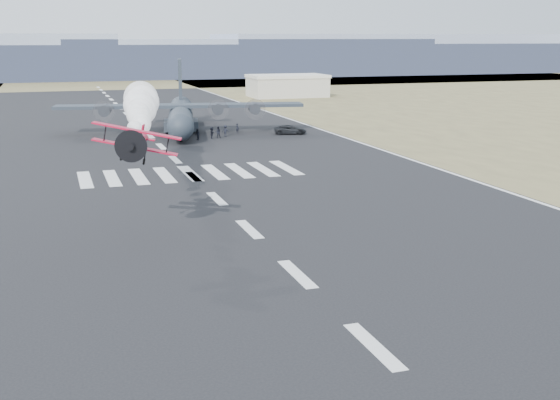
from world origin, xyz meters
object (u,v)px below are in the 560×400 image
aerobatic_biplane (137,141)px  crew_h (218,132)px  crew_b (197,135)px  crew_f (212,133)px  transport_aircraft (181,114)px  crew_a (237,128)px  hangar_right (287,86)px  support_vehicle (290,130)px  crew_c (225,131)px  crew_d (137,136)px  crew_g (182,130)px  crew_e (133,133)px

aerobatic_biplane → crew_h: size_ratio=3.65×
crew_b → crew_f: bearing=103.0°
transport_aircraft → crew_a: bearing=-17.3°
hangar_right → support_vehicle: 74.96m
crew_c → crew_d: (-14.23, -1.35, -0.04)m
crew_a → crew_b: 10.21m
support_vehicle → crew_b: bearing=111.3°
transport_aircraft → crew_a: (8.67, -4.57, -2.25)m
aerobatic_biplane → crew_g: bearing=84.3°
hangar_right → crew_e: size_ratio=11.31×
transport_aircraft → crew_h: (4.21, -9.43, -2.12)m
aerobatic_biplane → crew_h: 58.09m
transport_aircraft → crew_c: bearing=-44.9°
transport_aircraft → support_vehicle: (16.64, -8.73, -2.31)m
aerobatic_biplane → support_vehicle: aerobatic_biplane is taller
aerobatic_biplane → hangar_right: bearing=74.1°
transport_aircraft → crew_g: (-0.77, -4.54, -2.19)m
crew_d → crew_h: bearing=139.4°
crew_d → crew_f: (11.69, 0.02, -0.01)m
support_vehicle → crew_h: (-12.43, -0.70, 0.19)m
crew_g → crew_h: (4.97, -4.89, 0.07)m
crew_b → crew_c: crew_c is taller
crew_a → crew_g: bearing=55.1°
crew_c → crew_d: 14.29m
hangar_right → aerobatic_biplane: 137.81m
crew_h → crew_e: bearing=-8.8°
aerobatic_biplane → crew_d: (6.29, 54.27, -6.98)m
aerobatic_biplane → crew_g: (14.04, 59.34, -7.02)m
crew_d → crew_h: 12.73m
crew_g → crew_e: bearing=171.1°
crew_a → crew_g: size_ratio=0.92×
crew_e → crew_h: size_ratio=0.98×
aerobatic_biplane → support_vehicle: (31.45, 55.15, -7.14)m
aerobatic_biplane → crew_a: 64.17m
support_vehicle → crew_f: size_ratio=2.99×
crew_c → crew_h: bearing=68.2°
hangar_right → crew_f: bearing=-117.2°
crew_f → support_vehicle: bearing=-85.9°
crew_e → crew_g: (7.99, 1.28, -0.05)m
crew_h → transport_aircraft: bearing=-59.2°
hangar_right → crew_h: 80.36m
crew_e → crew_b: bearing=-71.5°
support_vehicle → crew_a: (-7.97, 4.16, 0.05)m
crew_f → crew_h: (1.04, 0.15, 0.03)m
hangar_right → crew_e: bearing=-125.7°
hangar_right → crew_e: 83.98m
hangar_right → crew_e: (-48.95, -68.21, -2.10)m
support_vehicle → aerobatic_biplane: bearing=164.2°
support_vehicle → crew_d: 25.18m
crew_b → crew_c: (5.11, 2.57, 0.06)m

